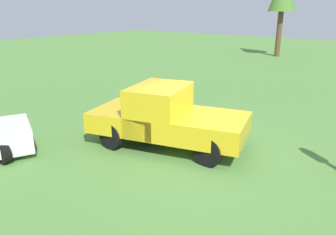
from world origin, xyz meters
name	(u,v)px	position (x,y,z in m)	size (l,w,h in m)	color
ground_plane	(196,150)	(0.00, 0.00, 0.00)	(80.00, 80.00, 0.00)	#54843D
pickup_truck	(164,115)	(0.98, 0.27, 0.96)	(4.96, 3.18, 1.83)	black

